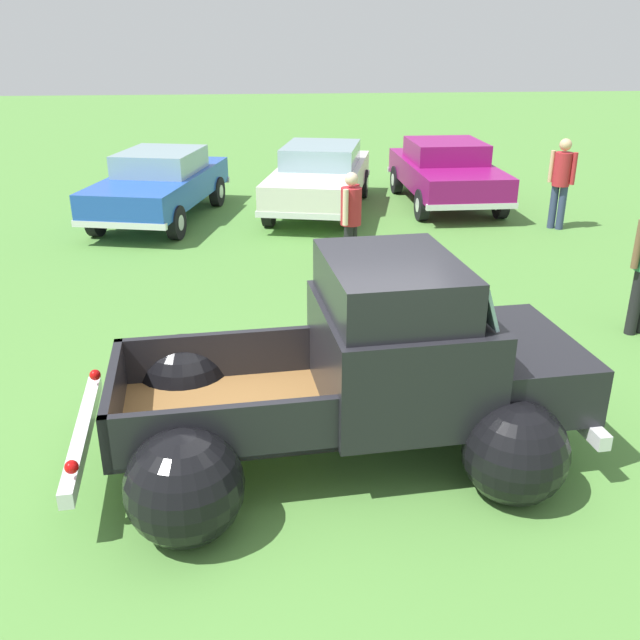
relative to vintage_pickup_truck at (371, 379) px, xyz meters
The scene contains 8 objects.
ground_plane 0.85m from the vintage_pickup_truck, behind, with size 80.00×80.00×0.00m, color #548C3D.
vintage_pickup_truck is the anchor object (origin of this frame).
show_car_0 9.65m from the vintage_pickup_truck, 108.21° to the left, with size 2.81×4.71×1.43m.
show_car_1 9.66m from the vintage_pickup_truck, 87.53° to the left, with size 2.90×4.94×1.43m.
show_car_2 10.49m from the vintage_pickup_truck, 71.45° to the left, with size 1.95×4.23×1.43m.
spectator_0 9.19m from the vintage_pickup_truck, 56.55° to the left, with size 0.48×0.48×1.80m.
spectator_2 5.37m from the vintage_pickup_truck, 84.39° to the left, with size 0.47×0.50×1.67m.
lane_cone_0 2.88m from the vintage_pickup_truck, 58.55° to the left, with size 0.36×0.36×0.63m.
Camera 1 is at (-0.62, -5.67, 3.78)m, focal length 39.09 mm.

